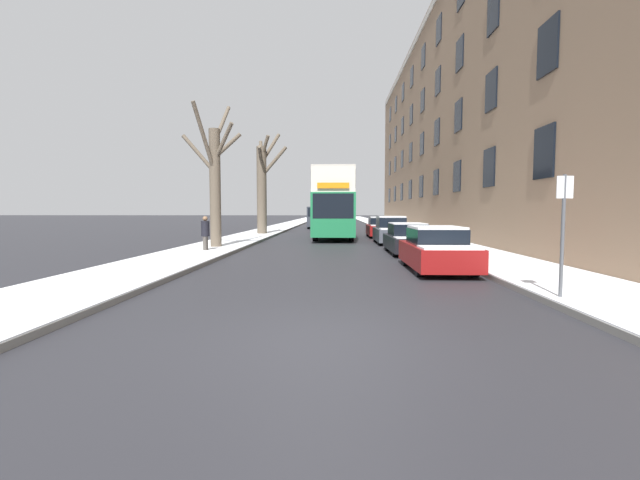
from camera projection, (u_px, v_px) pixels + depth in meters
ground_plane at (328, 341)px, 6.16m from camera, size 320.00×320.00×0.00m
sidewalk_left at (293, 223)px, 59.20m from camera, size 3.03×130.00×0.16m
sidewalk_right at (377, 224)px, 58.78m from camera, size 3.03×130.00×0.16m
terrace_facade_right at (477, 126)px, 35.27m from camera, size 9.10×54.01×17.62m
bare_tree_left_0 at (215, 179)px, 20.25m from camera, size 2.88×3.73×7.25m
bare_tree_left_1 at (263, 185)px, 31.81m from camera, size 2.28×3.09×7.75m
double_decker_bus at (334, 201)px, 29.40m from camera, size 2.59×10.96×4.47m
parked_car_0 at (437, 250)px, 13.29m from camera, size 1.77×4.00×1.38m
parked_car_1 at (408, 239)px, 18.62m from camera, size 1.69×4.17×1.33m
parked_car_2 at (391, 231)px, 24.23m from camera, size 1.73×4.02×1.56m
parked_car_3 at (380, 228)px, 30.03m from camera, size 1.76×3.93×1.44m
oncoming_van at (317, 217)px, 45.09m from camera, size 1.95×4.94×2.26m
pedestrian_left_sidewalk at (205, 233)px, 18.53m from camera, size 0.36×0.36×1.63m
street_sign_post at (563, 231)px, 8.43m from camera, size 0.32×0.07×2.58m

